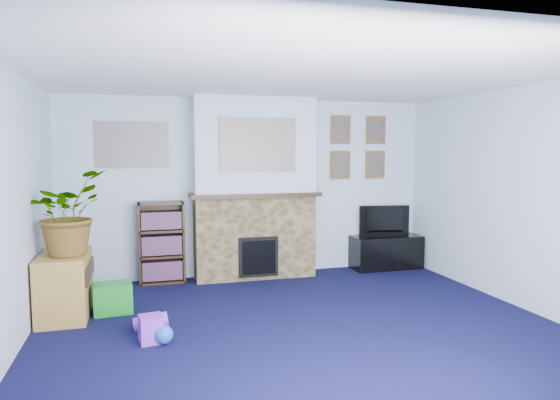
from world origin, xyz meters
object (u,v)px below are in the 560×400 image
object	(u,v)px
television	(386,221)
bookshelf	(162,244)
tv_stand	(386,253)
sideboard	(65,283)

from	to	relation	value
television	bookshelf	distance (m)	3.18
tv_stand	bookshelf	bearing A→B (deg)	178.62
bookshelf	tv_stand	bearing A→B (deg)	-1.38
bookshelf	sideboard	xyz separation A→B (m)	(-1.02, -1.10, -0.15)
sideboard	tv_stand	bearing A→B (deg)	13.76
tv_stand	sideboard	xyz separation A→B (m)	(-4.19, -1.03, 0.12)
television	bookshelf	size ratio (longest dim) A/B	0.71
television	sideboard	size ratio (longest dim) A/B	0.89
sideboard	bookshelf	bearing A→B (deg)	47.22
television	sideboard	distance (m)	4.33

